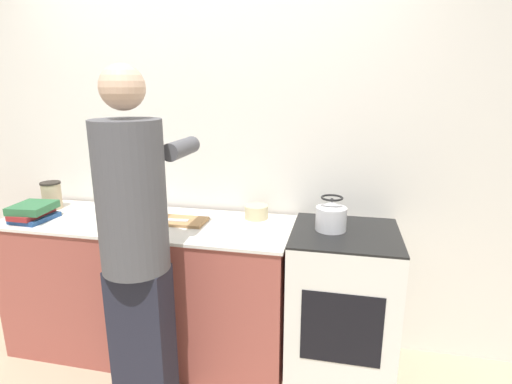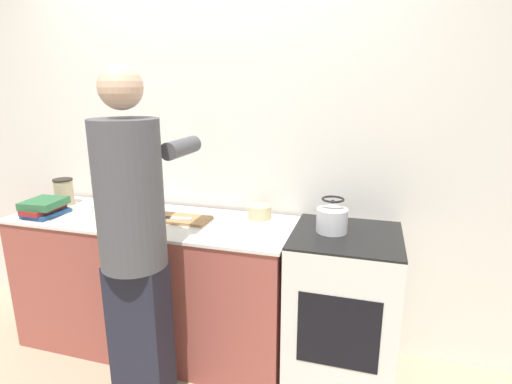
{
  "view_description": "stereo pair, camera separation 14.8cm",
  "coord_description": "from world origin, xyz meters",
  "px_view_note": "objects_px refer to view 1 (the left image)",
  "views": [
    {
      "loc": [
        0.87,
        -1.86,
        1.71
      ],
      "look_at": [
        0.42,
        0.21,
        1.15
      ],
      "focal_mm": 28.0,
      "sensor_mm": 36.0,
      "label": 1
    },
    {
      "loc": [
        1.01,
        -1.82,
        1.71
      ],
      "look_at": [
        0.42,
        0.21,
        1.15
      ],
      "focal_mm": 28.0,
      "sensor_mm": 36.0,
      "label": 2
    }
  ],
  "objects_px": {
    "knife": "(170,220)",
    "oven": "(341,306)",
    "person": "(136,242)",
    "canister_jar": "(52,195)",
    "bowl_prep": "(256,212)",
    "cutting_board": "(177,221)",
    "kettle": "(331,216)"
  },
  "relations": [
    {
      "from": "knife",
      "to": "oven",
      "type": "bearing_deg",
      "value": -5.31
    },
    {
      "from": "oven",
      "to": "person",
      "type": "relative_size",
      "value": 0.51
    },
    {
      "from": "oven",
      "to": "canister_jar",
      "type": "height_order",
      "value": "canister_jar"
    },
    {
      "from": "bowl_prep",
      "to": "oven",
      "type": "bearing_deg",
      "value": -20.06
    },
    {
      "from": "cutting_board",
      "to": "kettle",
      "type": "bearing_deg",
      "value": -0.5
    },
    {
      "from": "cutting_board",
      "to": "kettle",
      "type": "distance_m",
      "value": 0.94
    },
    {
      "from": "oven",
      "to": "cutting_board",
      "type": "height_order",
      "value": "oven"
    },
    {
      "from": "person",
      "to": "bowl_prep",
      "type": "xyz_separation_m",
      "value": [
        0.43,
        0.73,
        -0.04
      ]
    },
    {
      "from": "kettle",
      "to": "oven",
      "type": "bearing_deg",
      "value": -10.63
    },
    {
      "from": "canister_jar",
      "to": "oven",
      "type": "bearing_deg",
      "value": -3.24
    },
    {
      "from": "kettle",
      "to": "canister_jar",
      "type": "height_order",
      "value": "kettle"
    },
    {
      "from": "kettle",
      "to": "bowl_prep",
      "type": "distance_m",
      "value": 0.51
    },
    {
      "from": "bowl_prep",
      "to": "canister_jar",
      "type": "height_order",
      "value": "canister_jar"
    },
    {
      "from": "oven",
      "to": "cutting_board",
      "type": "distance_m",
      "value": 1.11
    },
    {
      "from": "knife",
      "to": "canister_jar",
      "type": "relative_size",
      "value": 1.17
    },
    {
      "from": "person",
      "to": "bowl_prep",
      "type": "bearing_deg",
      "value": 59.18
    },
    {
      "from": "cutting_board",
      "to": "bowl_prep",
      "type": "relative_size",
      "value": 2.43
    },
    {
      "from": "cutting_board",
      "to": "knife",
      "type": "bearing_deg",
      "value": -141.26
    },
    {
      "from": "cutting_board",
      "to": "bowl_prep",
      "type": "xyz_separation_m",
      "value": [
        0.46,
        0.18,
        0.03
      ]
    },
    {
      "from": "person",
      "to": "bowl_prep",
      "type": "distance_m",
      "value": 0.85
    },
    {
      "from": "knife",
      "to": "bowl_prep",
      "type": "distance_m",
      "value": 0.54
    },
    {
      "from": "canister_jar",
      "to": "person",
      "type": "bearing_deg",
      "value": -33.1
    },
    {
      "from": "cutting_board",
      "to": "kettle",
      "type": "height_order",
      "value": "kettle"
    },
    {
      "from": "person",
      "to": "bowl_prep",
      "type": "height_order",
      "value": "person"
    },
    {
      "from": "cutting_board",
      "to": "bowl_prep",
      "type": "height_order",
      "value": "bowl_prep"
    },
    {
      "from": "knife",
      "to": "kettle",
      "type": "height_order",
      "value": "kettle"
    },
    {
      "from": "kettle",
      "to": "knife",
      "type": "bearing_deg",
      "value": -178.93
    },
    {
      "from": "person",
      "to": "bowl_prep",
      "type": "relative_size",
      "value": 12.15
    },
    {
      "from": "cutting_board",
      "to": "canister_jar",
      "type": "xyz_separation_m",
      "value": [
        -0.94,
        0.09,
        0.08
      ]
    },
    {
      "from": "oven",
      "to": "knife",
      "type": "relative_size",
      "value": 4.27
    },
    {
      "from": "kettle",
      "to": "person",
      "type": "bearing_deg",
      "value": -149.13
    },
    {
      "from": "person",
      "to": "kettle",
      "type": "distance_m",
      "value": 1.05
    }
  ]
}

